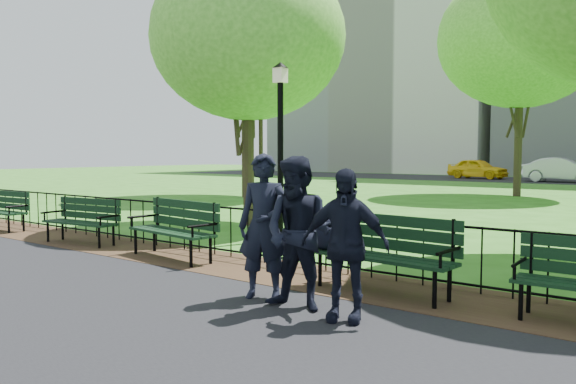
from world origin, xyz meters
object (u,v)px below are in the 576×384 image
Objects in this scene: sedan_silver at (563,170)px; person_left at (264,226)px; tree_mid_w at (245,37)px; park_bench_left_a at (177,223)px; park_bench_left_b at (84,216)px; lamppost at (280,144)px; person_mid at (299,233)px; person_right at (344,245)px; tree_far_c at (521,38)px; tree_near_w at (248,38)px; taxi at (477,169)px; park_bench_left_c at (1,206)px; park_bench_main at (356,239)px.

person_left is at bearing -171.91° from sedan_silver.
park_bench_left_a is at bearing -53.79° from tree_mid_w.
sedan_silver is (0.10, 31.77, 0.15)m from park_bench_left_a.
park_bench_left_b is 4.27m from lamppost.
person_mid reaches higher than person_right.
park_bench_left_b is at bearing -64.21° from tree_mid_w.
person_left is at bearing -83.95° from tree_far_c.
tree_near_w is 0.71× the size of tree_far_c.
lamppost is 29.05m from sedan_silver.
tree_near_w is at bearing 109.51° from person_left.
person_right is at bearing -45.39° from lamppost.
park_bench_left_b is at bearing -136.15° from lamppost.
person_mid is at bearing -44.86° from tree_near_w.
sedan_silver is (2.83, 31.80, 0.21)m from park_bench_left_b.
tree_near_w is 29.96m from taxi.
park_bench_left_b is 0.39× the size of sedan_silver.
lamppost reaches higher than taxi.
sedan_silver is at bearing 93.25° from tree_far_c.
park_bench_left_c is at bearing -133.71° from tree_near_w.
person_mid is 33.28m from sedan_silver.
park_bench_main is 1.28m from person_mid.
lamppost reaches higher than park_bench_left_c.
park_bench_left_b is at bearing 151.15° from person_right.
tree_mid_w reaches higher than park_bench_left_a.
tree_far_c is 5.73× the size of person_right.
park_bench_left_c is at bearing -79.98° from tree_mid_w.
tree_mid_w is 5.26× the size of person_mid.
tree_near_w is 9.29m from tree_mid_w.
person_right is at bearing -169.72° from sedan_silver.
lamppost is at bearing 145.13° from park_bench_main.
park_bench_left_a is at bearing -64.52° from tree_near_w.
person_right is (10.36, -1.34, 0.27)m from park_bench_left_c.
park_bench_main is 1.16× the size of park_bench_left_c.
park_bench_left_a is at bearing -177.01° from sedan_silver.
tree_far_c is at bearing 94.90° from park_bench_left_a.
tree_far_c reaches higher than person_right.
park_bench_main is 0.45× the size of sedan_silver.
person_left is (4.96, -5.42, -3.81)m from tree_near_w.
park_bench_left_b is 0.43× the size of taxi.
tree_mid_w is at bearing 133.78° from park_bench_left_a.
person_mid is (9.71, -1.29, 0.33)m from park_bench_left_c.
person_mid reaches higher than park_bench_left_b.
tree_far_c reaches higher than person_mid.
park_bench_left_b is 1.00× the size of park_bench_left_c.
park_bench_left_c is 32.41m from sedan_silver.
person_right is 0.36× the size of sedan_silver.
taxi reaches higher than park_bench_left_b.
tree_far_c is (2.89, 14.12, 1.91)m from tree_near_w.
park_bench_left_a is at bearing -3.36° from park_bench_left_c.
person_right is at bearing -41.98° from tree_near_w.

